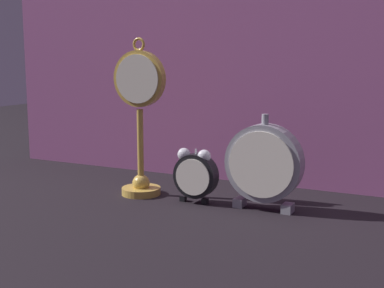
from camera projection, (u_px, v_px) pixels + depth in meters
ground_plane at (174, 215)px, 1.05m from camera, size 4.00×4.00×0.00m
fabric_backdrop_drape at (237, 66)px, 1.29m from camera, size 1.34×0.01×0.57m
pocket_watch_on_stand at (140, 121)px, 1.18m from camera, size 0.12×0.09×0.35m
alarm_clock_twin_bell at (194, 173)px, 1.13m from camera, size 0.09×0.03×0.12m
mantel_clock_silver at (264, 164)px, 1.07m from camera, size 0.16×0.04×0.20m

